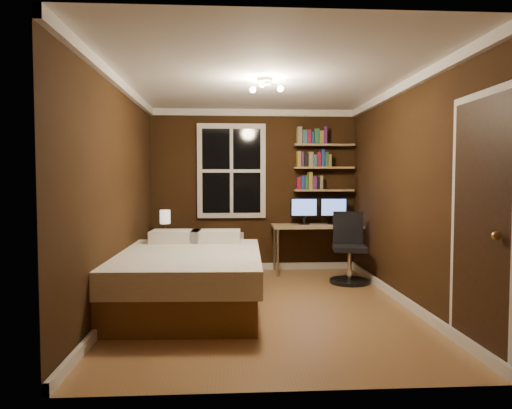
{
  "coord_description": "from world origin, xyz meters",
  "views": [
    {
      "loc": [
        -0.39,
        -5.04,
        1.4
      ],
      "look_at": [
        -0.06,
        0.45,
        1.11
      ],
      "focal_mm": 32.0,
      "sensor_mm": 36.0,
      "label": 1
    }
  ],
  "objects": [
    {
      "name": "nightstand",
      "position": [
        -1.32,
        1.63,
        0.27
      ],
      "size": [
        0.55,
        0.55,
        0.54
      ],
      "primitive_type": "cube",
      "rotation": [
        0.0,
        0.0,
        -0.33
      ],
      "color": "brown",
      "rests_on": "ground"
    },
    {
      "name": "desk_lamp",
      "position": [
        1.69,
        1.71,
        0.95
      ],
      "size": [
        0.14,
        0.32,
        0.44
      ],
      "primitive_type": null,
      "color": "silver",
      "rests_on": "desk"
    },
    {
      "name": "window",
      "position": [
        -0.35,
        2.06,
        1.55
      ],
      "size": [
        1.06,
        0.06,
        1.46
      ],
      "primitive_type": "cube",
      "color": "silver",
      "rests_on": "wall_back"
    },
    {
      "name": "bed",
      "position": [
        -0.85,
        0.05,
        0.32
      ],
      "size": [
        1.69,
        2.29,
        0.76
      ],
      "rotation": [
        0.0,
        0.0,
        -0.04
      ],
      "color": "brown",
      "rests_on": "ground"
    },
    {
      "name": "wall_left",
      "position": [
        -1.6,
        0.0,
        1.25
      ],
      "size": [
        0.04,
        4.2,
        2.5
      ],
      "primitive_type": "cube",
      "color": "black",
      "rests_on": "ground"
    },
    {
      "name": "floor",
      "position": [
        0.0,
        0.0,
        0.0
      ],
      "size": [
        4.2,
        4.2,
        0.0
      ],
      "primitive_type": "plane",
      "color": "olive",
      "rests_on": "ground"
    },
    {
      "name": "books_row_upper",
      "position": [
        1.08,
        1.98,
        2.08
      ],
      "size": [
        0.42,
        0.16,
        0.23
      ],
      "primitive_type": null,
      "color": "#275D37",
      "rests_on": "bookshelf_upper"
    },
    {
      "name": "wall_right",
      "position": [
        1.6,
        0.0,
        1.25
      ],
      "size": [
        0.04,
        4.2,
        2.5
      ],
      "primitive_type": "cube",
      "color": "black",
      "rests_on": "ground"
    },
    {
      "name": "bookshelf_upper",
      "position": [
        1.08,
        1.98,
        1.95
      ],
      "size": [
        0.92,
        0.22,
        0.03
      ],
      "primitive_type": "cube",
      "color": "#9E7C4C",
      "rests_on": "wall_back"
    },
    {
      "name": "monitor_right",
      "position": [
        1.22,
        1.87,
        0.94
      ],
      "size": [
        0.42,
        0.12,
        0.41
      ],
      "primitive_type": null,
      "color": "black",
      "rests_on": "desk"
    },
    {
      "name": "door",
      "position": [
        1.59,
        -1.55,
        1.02
      ],
      "size": [
        0.03,
        0.82,
        2.05
      ],
      "primitive_type": null,
      "color": "black",
      "rests_on": "ground"
    },
    {
      "name": "office_chair",
      "position": [
        1.26,
        1.09,
        0.37
      ],
      "size": [
        0.53,
        0.53,
        0.97
      ],
      "rotation": [
        0.0,
        0.0,
        -0.14
      ],
      "color": "black",
      "rests_on": "ground"
    },
    {
      "name": "ceiling",
      "position": [
        0.0,
        0.0,
        2.5
      ],
      "size": [
        3.2,
        4.2,
        0.02
      ],
      "primitive_type": "cube",
      "color": "white",
      "rests_on": "wall_back"
    },
    {
      "name": "bookshelf_middle",
      "position": [
        1.08,
        1.98,
        1.6
      ],
      "size": [
        0.92,
        0.22,
        0.03
      ],
      "primitive_type": "cube",
      "color": "#9E7C4C",
      "rests_on": "wall_back"
    },
    {
      "name": "books_row_lower",
      "position": [
        1.08,
        1.98,
        1.38
      ],
      "size": [
        0.42,
        0.16,
        0.23
      ],
      "primitive_type": null,
      "color": "maroon",
      "rests_on": "bookshelf_lower"
    },
    {
      "name": "bedside_lamp",
      "position": [
        -1.32,
        1.63,
        0.76
      ],
      "size": [
        0.15,
        0.15,
        0.44
      ],
      "primitive_type": null,
      "color": "beige",
      "rests_on": "nightstand"
    },
    {
      "name": "wall_back",
      "position": [
        0.0,
        2.1,
        1.25
      ],
      "size": [
        3.2,
        0.04,
        2.5
      ],
      "primitive_type": "cube",
      "color": "black",
      "rests_on": "ground"
    },
    {
      "name": "ceiling_fixture",
      "position": [
        0.0,
        -0.1,
        2.4
      ],
      "size": [
        0.44,
        0.44,
        0.18
      ],
      "primitive_type": null,
      "color": "beige",
      "rests_on": "ceiling"
    },
    {
      "name": "bookshelf_lower",
      "position": [
        1.08,
        1.98,
        1.25
      ],
      "size": [
        0.92,
        0.22,
        0.03
      ],
      "primitive_type": "cube",
      "color": "#9E7C4C",
      "rests_on": "wall_back"
    },
    {
      "name": "desk",
      "position": [
        1.03,
        1.79,
        0.67
      ],
      "size": [
        1.54,
        0.58,
        0.73
      ],
      "color": "#9E7C4C",
      "rests_on": "ground"
    },
    {
      "name": "door_knob",
      "position": [
        1.55,
        -1.85,
        1.0
      ],
      "size": [
        0.06,
        0.06,
        0.06
      ],
      "primitive_type": "sphere",
      "color": "#B79141",
      "rests_on": "door"
    },
    {
      "name": "books_row_middle",
      "position": [
        1.08,
        1.98,
        1.73
      ],
      "size": [
        0.54,
        0.16,
        0.23
      ],
      "primitive_type": null,
      "color": "navy",
      "rests_on": "bookshelf_middle"
    },
    {
      "name": "radiator",
      "position": [
        -0.36,
        1.99,
        0.3
      ],
      "size": [
        0.4,
        0.14,
        0.6
      ],
      "primitive_type": "cube",
      "color": "silver",
      "rests_on": "ground"
    },
    {
      "name": "monitor_left",
      "position": [
        0.76,
        1.87,
        0.94
      ],
      "size": [
        0.42,
        0.12,
        0.41
      ],
      "primitive_type": null,
      "color": "black",
      "rests_on": "desk"
    }
  ]
}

